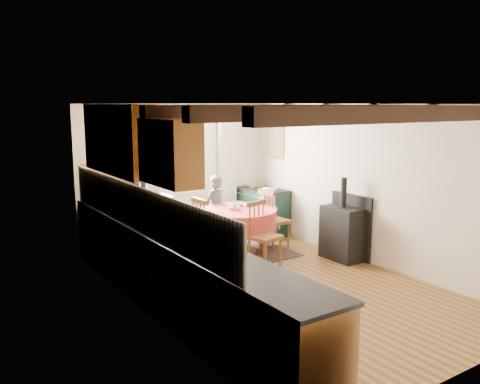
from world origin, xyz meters
TOP-DOWN VIEW (x-y plane):
  - floor at (0.00, 0.00)m, footprint 3.60×5.50m
  - ceiling at (0.00, 0.00)m, footprint 3.60×5.50m
  - wall_back at (0.00, 2.75)m, footprint 3.60×0.00m
  - wall_front at (0.00, -2.75)m, footprint 3.60×0.00m
  - wall_left at (-1.80, 0.00)m, footprint 0.00×5.50m
  - wall_right at (1.80, 0.00)m, footprint 0.00×5.50m
  - beam_a at (0.00, -2.00)m, footprint 3.60×0.16m
  - beam_b at (0.00, -1.00)m, footprint 3.60×0.16m
  - beam_c at (0.00, 0.00)m, footprint 3.60×0.16m
  - beam_d at (0.00, 1.00)m, footprint 3.60×0.16m
  - beam_e at (0.00, 2.00)m, footprint 3.60×0.16m
  - splash_left at (-1.78, 0.30)m, footprint 0.02×4.50m
  - splash_back at (-1.00, 2.73)m, footprint 1.40×0.02m
  - base_cabinet_left at (-1.50, 0.00)m, footprint 0.60×5.30m
  - base_cabinet_back at (-1.05, 2.45)m, footprint 1.30×0.60m
  - worktop_left at (-1.48, 0.00)m, footprint 0.64×5.30m
  - worktop_back at (-1.05, 2.43)m, footprint 1.30×0.64m
  - wall_cabinet_glass at (-1.63, 1.20)m, footprint 0.34×1.80m
  - wall_cabinet_solid at (-1.63, -0.30)m, footprint 0.34×0.90m
  - window_frame at (0.10, 2.73)m, footprint 1.34×0.03m
  - window_pane at (0.10, 2.74)m, footprint 1.20×0.01m
  - curtain_left at (-0.75, 2.65)m, footprint 0.35×0.10m
  - curtain_right at (0.95, 2.65)m, footprint 0.35×0.10m
  - curtain_rod at (0.10, 2.65)m, footprint 2.00×0.03m
  - wall_picture at (1.77, 2.30)m, footprint 0.04×0.50m
  - wall_plate at (1.05, 2.72)m, footprint 0.30×0.02m
  - rug at (0.37, 1.41)m, footprint 1.70×1.32m
  - dining_table at (0.37, 1.41)m, footprint 1.23×1.23m
  - chair_near at (0.38, 0.69)m, footprint 0.51×0.53m
  - chair_left at (-0.49, 1.45)m, footprint 0.46×0.44m
  - chair_right at (1.09, 1.39)m, footprint 0.46×0.44m
  - aga_range at (1.47, 2.25)m, footprint 0.61×0.94m
  - cast_iron_stove at (1.58, 0.30)m, footprint 0.39×0.65m
  - child_far at (0.29, 2.01)m, footprint 0.52×0.43m
  - child_right at (1.07, 1.58)m, footprint 0.39×0.54m
  - bowl_a at (0.31, 1.46)m, footprint 0.27×0.27m
  - bowl_b at (0.51, 1.65)m, footprint 0.26×0.26m
  - cup at (0.30, 1.38)m, footprint 0.13×0.13m
  - canister_tall at (-1.28, 2.49)m, footprint 0.13×0.13m
  - canister_wide at (-0.90, 2.53)m, footprint 0.20×0.20m
  - canister_slim at (-0.80, 2.40)m, footprint 0.09×0.09m

SIDE VIEW (x-z plane):
  - floor at x=0.00m, z-range 0.00..0.00m
  - rug at x=0.37m, z-range 0.00..0.01m
  - dining_table at x=0.37m, z-range 0.00..0.74m
  - aga_range at x=1.47m, z-range 0.00..0.87m
  - base_cabinet_left at x=-1.50m, z-range 0.00..0.88m
  - base_cabinet_back at x=-1.05m, z-range 0.00..0.88m
  - chair_near at x=0.38m, z-range 0.00..0.98m
  - chair_left at x=-0.49m, z-range 0.00..0.99m
  - chair_right at x=1.09m, z-range 0.00..1.01m
  - child_right at x=1.07m, z-range 0.00..1.01m
  - child_far at x=0.29m, z-range 0.00..1.23m
  - cast_iron_stove at x=1.58m, z-range 0.00..1.29m
  - bowl_a at x=0.31m, z-range 0.74..0.79m
  - bowl_b at x=0.51m, z-range 0.74..0.81m
  - cup at x=0.30m, z-range 0.74..0.84m
  - worktop_left at x=-1.48m, z-range 0.88..0.92m
  - worktop_back at x=-1.05m, z-range 0.88..0.92m
  - canister_wide at x=-0.90m, z-range 0.92..1.14m
  - canister_tall at x=-1.28m, z-range 0.92..1.15m
  - canister_slim at x=-0.80m, z-range 0.92..1.18m
  - curtain_left at x=-0.75m, z-range 0.05..2.15m
  - curtain_right at x=0.95m, z-range 0.05..2.15m
  - wall_back at x=0.00m, z-range 0.00..2.40m
  - wall_front at x=0.00m, z-range 0.00..2.40m
  - wall_left at x=-1.80m, z-range 0.00..2.40m
  - wall_right at x=1.80m, z-range 0.00..2.40m
  - splash_left at x=-1.78m, z-range 0.92..1.48m
  - splash_back at x=-1.00m, z-range 0.92..1.48m
  - window_frame at x=0.10m, z-range 0.83..2.37m
  - window_pane at x=0.10m, z-range 0.90..2.30m
  - wall_picture at x=1.77m, z-range 1.40..2.00m
  - wall_plate at x=1.05m, z-range 1.55..1.85m
  - wall_cabinet_solid at x=-1.63m, z-range 1.55..2.25m
  - wall_cabinet_glass at x=-1.63m, z-range 1.50..2.40m
  - curtain_rod at x=0.10m, z-range 2.19..2.22m
  - beam_a at x=0.00m, z-range 2.23..2.39m
  - beam_b at x=0.00m, z-range 2.23..2.39m
  - beam_c at x=0.00m, z-range 2.23..2.39m
  - beam_d at x=0.00m, z-range 2.23..2.39m
  - beam_e at x=0.00m, z-range 2.23..2.39m
  - ceiling at x=0.00m, z-range 2.40..2.40m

